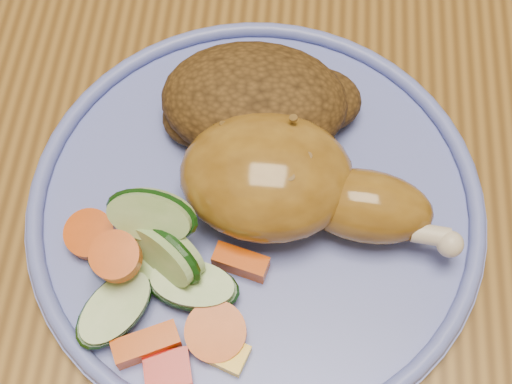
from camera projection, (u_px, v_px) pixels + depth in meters
The scene contains 7 objects.
ground at pixel (271, 377), 1.13m from camera, with size 4.00×4.00×0.00m, color brown.
dining_table at pixel (287, 178), 0.54m from camera, with size 0.90×1.40×0.75m.
plate at pixel (256, 208), 0.43m from camera, with size 0.27×0.27×0.01m, color #616FCA.
plate_rim at pixel (256, 200), 0.42m from camera, with size 0.27×0.27×0.01m, color #616FCA.
chicken_leg at pixel (291, 183), 0.40m from camera, with size 0.16×0.08×0.05m.
rice_pilaf at pixel (258, 102), 0.43m from camera, with size 0.12×0.08×0.05m.
vegetable_pile at pixel (154, 272), 0.39m from camera, with size 0.12×0.11×0.06m.
Camera 1 is at (-0.00, -0.26, 1.14)m, focal length 50.00 mm.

